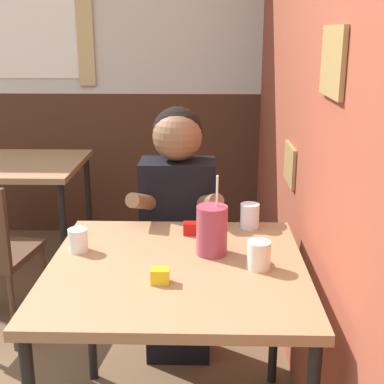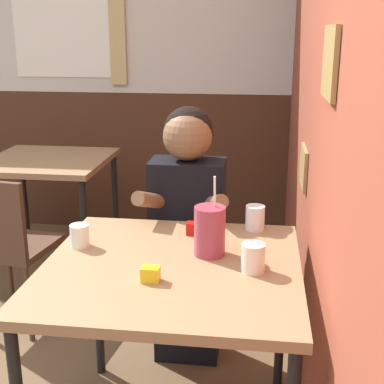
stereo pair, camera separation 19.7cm
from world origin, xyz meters
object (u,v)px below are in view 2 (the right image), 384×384
main_table (172,282)px  chair_near_window (5,240)px  background_table (48,172)px  cocktail_pitcher (210,231)px  person_seated (188,228)px

main_table → chair_near_window: bearing=143.5°
background_table → cocktail_pitcher: 1.84m
main_table → cocktail_pitcher: 0.23m
person_seated → background_table: bearing=139.4°
background_table → chair_near_window: bearing=-86.0°
person_seated → cocktail_pitcher: bearing=-73.4°
main_table → cocktail_pitcher: size_ratio=2.99×
chair_near_window → main_table: bearing=-27.9°
main_table → person_seated: (-0.03, 0.61, -0.02)m
background_table → person_seated: person_seated is taller
background_table → person_seated: bearing=-40.6°
background_table → chair_near_window: (0.05, -0.75, -0.17)m
person_seated → cocktail_pitcher: person_seated is taller
main_table → chair_near_window: size_ratio=1.06×
person_seated → cocktail_pitcher: (0.15, -0.51, 0.19)m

